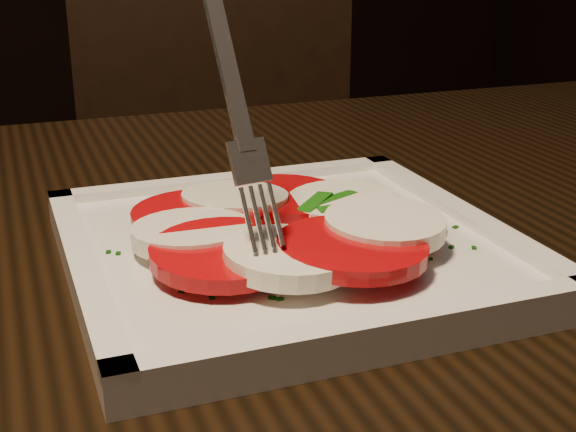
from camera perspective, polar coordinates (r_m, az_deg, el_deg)
The scene contains 5 objects.
table at distance 0.53m, azimuth -0.09°, elevation -12.32°, with size 1.23×0.84×0.75m.
chair at distance 1.20m, azimuth -4.67°, elevation 0.40°, with size 0.51×0.51×0.93m.
plate at distance 0.47m, azimuth -0.00°, elevation -2.59°, with size 0.25×0.25×0.01m, color white.
caprese_salad at distance 0.46m, azimuth 0.00°, elevation -0.60°, with size 0.20×0.19×0.02m.
fork at distance 0.42m, azimuth -4.90°, elevation 10.42°, with size 0.03×0.08×0.16m, color white, non-canonical shape.
Camera 1 is at (-0.21, -0.69, 0.94)m, focal length 50.00 mm.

